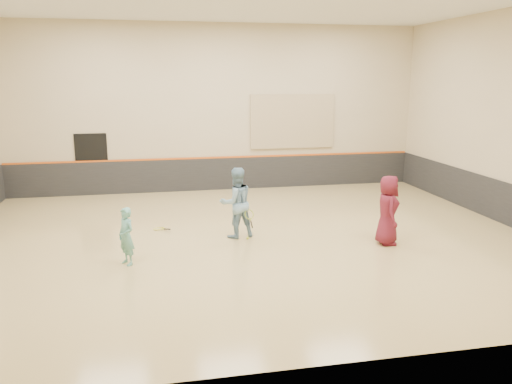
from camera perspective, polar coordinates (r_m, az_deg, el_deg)
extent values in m
cube|color=tan|center=(13.10, -1.00, -5.78)|extent=(15.00, 12.00, 0.20)
cube|color=beige|center=(18.38, -4.41, 9.47)|extent=(15.00, 0.02, 6.00)
cube|color=beige|center=(6.66, 8.10, 3.25)|extent=(15.00, 0.02, 6.00)
cube|color=#232326|center=(18.64, -4.27, 2.08)|extent=(14.90, 0.04, 1.20)
cube|color=#232326|center=(15.95, 26.43, -1.12)|extent=(0.04, 11.90, 1.20)
cube|color=#D85914|center=(18.53, -4.30, 3.96)|extent=(14.90, 0.03, 0.06)
cube|color=tan|center=(18.90, 4.18, 8.05)|extent=(3.20, 0.08, 2.00)
cube|color=black|center=(18.58, -18.22, 2.99)|extent=(1.10, 0.05, 2.20)
imported|color=#65AFA6|center=(11.51, -14.60, -4.93)|extent=(0.53, 0.57, 1.31)
imported|color=#7BA3BE|center=(12.99, -2.27, -1.23)|extent=(1.05, 0.90, 1.86)
imported|color=maroon|center=(12.88, 14.82, -2.01)|extent=(0.72, 0.95, 1.75)
sphere|color=#CBDC33|center=(13.02, -0.96, -5.28)|extent=(0.07, 0.07, 0.07)
sphere|color=#AECA2F|center=(12.86, 15.94, -1.30)|extent=(0.07, 0.07, 0.07)
sphere|color=#CDD732|center=(16.30, -2.00, -1.52)|extent=(0.07, 0.07, 0.07)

